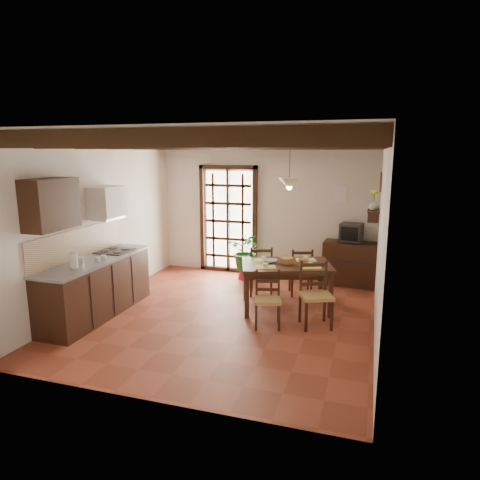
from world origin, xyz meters
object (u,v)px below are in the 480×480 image
at_px(chair_far_right, 300,280).
at_px(potted_plant, 247,251).
at_px(kitchen_counter, 97,286).
at_px(chair_near_right, 315,307).
at_px(sideboard, 350,264).
at_px(pendant_lamp, 289,182).
at_px(chair_near_left, 268,309).
at_px(crt_tv, 351,232).
at_px(dining_table, 286,269).
at_px(chair_far_left, 261,279).

xyz_separation_m(chair_far_right, potted_plant, (-1.21, 0.65, 0.30)).
height_order(kitchen_counter, chair_near_right, kitchen_counter).
xyz_separation_m(sideboard, pendant_lamp, (-0.93, -1.56, 1.65)).
distance_m(chair_near_left, crt_tv, 2.78).
height_order(sideboard, crt_tv, crt_tv).
distance_m(chair_far_right, potted_plant, 1.40).
height_order(kitchen_counter, sideboard, kitchen_counter).
relative_size(chair_far_right, potted_plant, 0.42).
bearing_deg(chair_far_right, pendant_lamp, 62.89).
bearing_deg(chair_far_right, chair_near_right, 89.96).
bearing_deg(chair_far_right, sideboard, -151.89).
distance_m(chair_near_left, potted_plant, 2.48).
bearing_deg(kitchen_counter, chair_far_right, 34.21).
relative_size(chair_near_right, potted_plant, 0.47).
relative_size(chair_near_left, chair_near_right, 0.87).
height_order(dining_table, chair_near_right, chair_near_right).
height_order(chair_far_left, potted_plant, potted_plant).
bearing_deg(potted_plant, chair_far_right, -28.28).
distance_m(dining_table, crt_tv, 1.93).
bearing_deg(chair_near_right, chair_far_right, 84.42).
bearing_deg(chair_near_right, dining_table, 110.45).
xyz_separation_m(chair_near_right, chair_far_left, (-1.13, 1.16, -0.01)).
height_order(kitchen_counter, crt_tv, kitchen_counter).
bearing_deg(chair_near_right, chair_far_left, 110.52).
height_order(chair_far_left, chair_far_right, chair_far_left).
bearing_deg(kitchen_counter, chair_near_right, 9.94).
distance_m(chair_far_left, chair_far_right, 0.71).
bearing_deg(sideboard, chair_far_left, -139.66).
xyz_separation_m(potted_plant, pendant_lamp, (1.10, -1.35, 1.51)).
bearing_deg(chair_near_left, potted_plant, 99.03).
xyz_separation_m(chair_far_right, crt_tv, (0.82, 0.85, 0.77)).
xyz_separation_m(chair_near_right, pendant_lamp, (-0.56, 0.68, 1.78)).
relative_size(kitchen_counter, crt_tv, 4.91).
bearing_deg(sideboard, chair_near_left, -108.27).
bearing_deg(chair_far_right, chair_far_left, 0.07).
bearing_deg(pendant_lamp, sideboard, 59.21).
bearing_deg(pendant_lamp, crt_tv, 59.12).
distance_m(chair_near_left, chair_far_left, 1.46).
distance_m(dining_table, chair_near_left, 0.91).
distance_m(dining_table, chair_near_right, 0.89).
bearing_deg(sideboard, pendant_lamp, -116.19).
xyz_separation_m(dining_table, pendant_lamp, (0.00, 0.10, 1.40)).
relative_size(kitchen_counter, sideboard, 2.25).
xyz_separation_m(chair_near_right, sideboard, (0.36, 2.24, 0.12)).
xyz_separation_m(sideboard, crt_tv, (0.00, -0.01, 0.62)).
xyz_separation_m(chair_near_left, chair_far_left, (-0.46, 1.39, 0.02)).
relative_size(dining_table, sideboard, 1.64).
xyz_separation_m(kitchen_counter, potted_plant, (1.69, 2.62, 0.10)).
height_order(dining_table, crt_tv, crt_tv).
relative_size(sideboard, crt_tv, 2.19).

